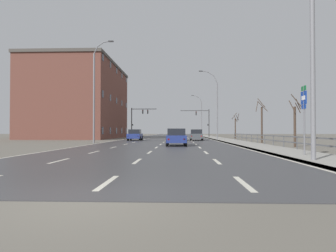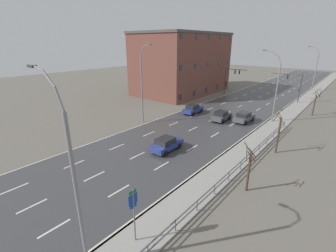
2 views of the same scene
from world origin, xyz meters
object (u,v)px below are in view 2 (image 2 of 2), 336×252
Objects in this scene: traffic_signal_right at (295,83)px; street_lamp_left_bank at (142,86)px; highway_sign at (134,209)px; car_mid_centre at (221,116)px; car_near_right at (166,144)px; car_near_left at (244,117)px; street_lamp_distant at (315,70)px; street_lamp_midground at (275,88)px; car_far_right at (193,109)px; street_lamp_foreground at (73,184)px; traffic_signal_left at (230,76)px; brick_building at (182,63)px.

street_lamp_left_bank is at bearing -116.55° from traffic_signal_right.
highway_sign is 44.99m from traffic_signal_right.
traffic_signal_right reaches higher than car_mid_centre.
car_near_right and car_near_left have the same top height.
street_lamp_distant is 2.58× the size of car_mid_centre.
car_near_left is (-3.11, -2.92, -4.36)m from street_lamp_midground.
car_mid_centre and car_near_left have the same top height.
traffic_signal_right reaches higher than car_far_right.
street_lamp_midground is 2.54× the size of car_near_left.
car_far_right is at bearing 112.69° from street_lamp_foreground.
traffic_signal_left is at bearing 102.86° from car_near_right.
traffic_signal_left is at bearing 108.85° from highway_sign.
traffic_signal_right is at bearing 85.52° from car_near_left.
car_near_right is at bearing 112.72° from street_lamp_foreground.
street_lamp_midground is 19.68m from street_lamp_left_bank.
highway_sign reaches higher than car_near_right.
brick_building is at bearing -137.23° from street_lamp_distant.
street_lamp_midground reaches higher than car_far_right.
traffic_signal_left is (-14.04, 14.64, -0.98)m from street_lamp_midground.
traffic_signal_right reaches higher than car_near_left.
street_lamp_foreground is at bearing -79.66° from car_mid_centre.
traffic_signal_right is 0.26× the size of brick_building.
street_lamp_foreground reaches higher than car_mid_centre.
street_lamp_distant is 61.64m from highway_sign.
street_lamp_distant is 2.57× the size of car_near_left.
street_lamp_left_bank is at bearing -138.35° from car_mid_centre.
car_far_right is (-12.75, 25.32, -1.60)m from highway_sign.
street_lamp_foreground is 1.00× the size of street_lamp_midground.
street_lamp_left_bank is at bearing 133.89° from highway_sign.
car_mid_centre is at bearing 43.81° from street_lamp_left_bank.
car_far_right is (-8.64, -1.14, 0.00)m from car_near_left.
car_far_right is (3.12, 8.82, -4.80)m from street_lamp_left_bank.
car_near_right is 15.58m from car_near_left.
car_mid_centre is (-0.31, 13.77, 0.00)m from car_near_right.
traffic_signal_right is at bearing 92.11° from highway_sign.
street_lamp_distant is 47.47m from street_lamp_left_bank.
street_lamp_distant is 37.46m from car_mid_centre.
street_lamp_distant reaches higher than car_near_right.
street_lamp_left_bank reaches higher than street_lamp_distant.
street_lamp_left_bank is 1.92× the size of traffic_signal_right.
car_mid_centre is at bearing -37.99° from brick_building.
highway_sign is (0.99, -29.38, -2.76)m from street_lamp_midground.
brick_building reaches higher than car_mid_centre.
traffic_signal_right is at bearing 80.17° from car_near_right.
street_lamp_left_bank is 23.11m from highway_sign.
car_near_left is at bearing 40.27° from street_lamp_left_bank.
brick_building reaches higher than highway_sign.
street_lamp_midground is 19.66m from car_near_right.
street_lamp_foreground is 2.58× the size of car_near_right.
car_far_right is (-11.09, -19.62, -3.09)m from traffic_signal_right.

